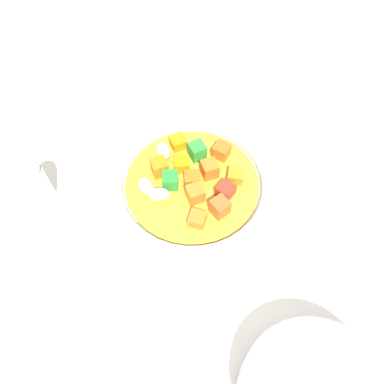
# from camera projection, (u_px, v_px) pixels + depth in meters

# --- Properties ---
(ground_plane) EXTENTS (1.40, 1.40, 0.02)m
(ground_plane) POSITION_uv_depth(u_px,v_px,m) (192.00, 206.00, 0.50)
(ground_plane) COLOR silver
(soup_bowl_main) EXTENTS (0.20, 0.20, 0.07)m
(soup_bowl_main) POSITION_uv_depth(u_px,v_px,m) (192.00, 190.00, 0.47)
(soup_bowl_main) COLOR white
(soup_bowl_main) RESTS_ON ground_plane
(spoon) EXTENTS (0.02, 0.23, 0.01)m
(spoon) POSITION_uv_depth(u_px,v_px,m) (314.00, 172.00, 0.52)
(spoon) COLOR silver
(spoon) RESTS_ON ground_plane
(pepper_shaker) EXTENTS (0.03, 0.03, 0.08)m
(pepper_shaker) POSITION_uv_depth(u_px,v_px,m) (36.00, 181.00, 0.47)
(pepper_shaker) COLOR silver
(pepper_shaker) RESTS_ON ground_plane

